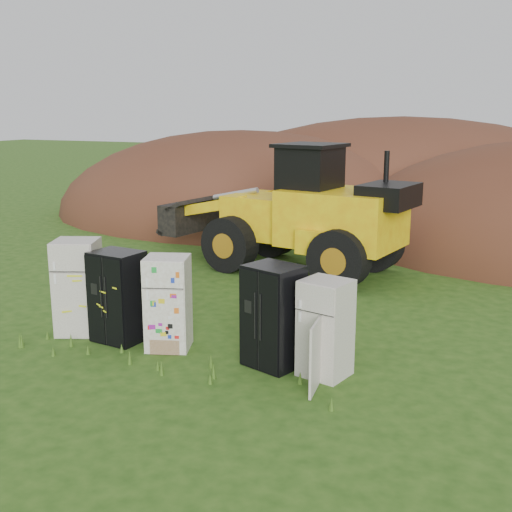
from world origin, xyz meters
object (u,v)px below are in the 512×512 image
Objects in this scene: fridge_black_right at (274,316)px; wheel_loader at (282,206)px; fridge_black_side at (118,296)px; fridge_leftmost at (78,287)px; fridge_sticker at (168,303)px; fridge_open_door at (325,328)px.

wheel_loader reaches higher than fridge_black_right.
fridge_black_right reaches higher than fridge_black_side.
fridge_black_right is at bearing -60.00° from wheel_loader.
wheel_loader reaches higher than fridge_leftmost.
fridge_leftmost is 1.05× the size of fridge_black_right.
fridge_black_side is at bearing 162.57° from fridge_sticker.
fridge_black_right is 1.09× the size of fridge_open_door.
fridge_black_right is (3.05, 0.04, 0.02)m from fridge_black_side.
fridge_leftmost is at bearing 160.37° from fridge_sticker.
fridge_black_side is 0.24× the size of wheel_loader.
fridge_leftmost is 1.99m from fridge_sticker.
fridge_open_door is at bearing -23.22° from fridge_leftmost.
fridge_sticker is 0.98× the size of fridge_black_right.
fridge_leftmost is 3.99m from fridge_black_right.
fridge_sticker is at bearing -77.27° from wheel_loader.
fridge_sticker is 2.91m from fridge_open_door.
fridge_black_side is 3.05m from fridge_black_right.
fridge_leftmost reaches higher than fridge_open_door.
fridge_black_side is 6.46m from wheel_loader.
fridge_sticker reaches higher than fridge_open_door.
fridge_leftmost is 0.95m from fridge_black_side.
fridge_black_side is 0.98× the size of fridge_black_right.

